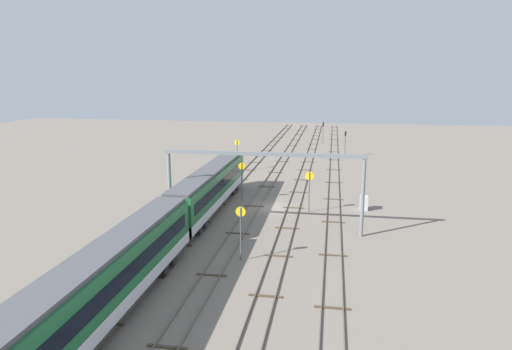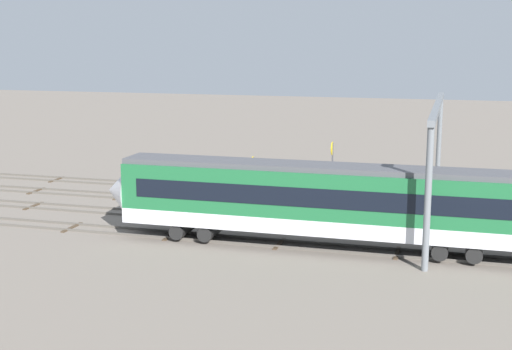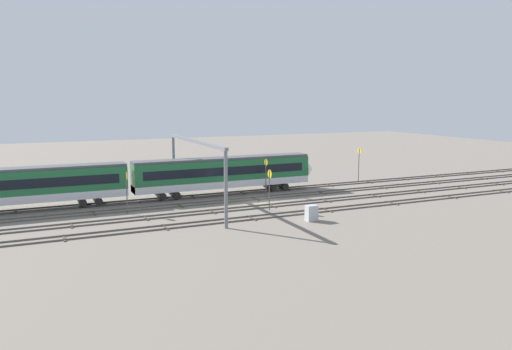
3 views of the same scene
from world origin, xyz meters
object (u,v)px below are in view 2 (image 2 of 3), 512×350
speed_sign_mid_trackside (253,183)px  relay_cabinet (322,177)px  overhead_gantry (436,132)px  speed_sign_near_foreground (332,163)px

speed_sign_mid_trackside → relay_cabinet: speed_sign_mid_trackside is taller
relay_cabinet → overhead_gantry: bearing=131.5°
overhead_gantry → speed_sign_mid_trackside: (10.95, 4.32, -3.06)m
speed_sign_near_foreground → speed_sign_mid_trackside: (3.59, 8.49, -0.01)m
speed_sign_near_foreground → relay_cabinet: 6.91m
speed_sign_mid_trackside → relay_cabinet: (-1.73, -14.74, -2.27)m
overhead_gantry → speed_sign_mid_trackside: size_ratio=4.15×
overhead_gantry → relay_cabinet: overhead_gantry is taller
speed_sign_near_foreground → speed_sign_mid_trackside: bearing=67.1°
overhead_gantry → relay_cabinet: bearing=-48.5°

